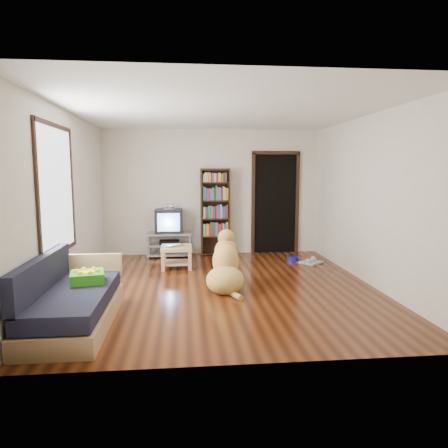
{
  "coord_description": "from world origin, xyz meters",
  "views": [
    {
      "loc": [
        -0.58,
        -5.88,
        1.73
      ],
      "look_at": [
        0.05,
        0.43,
        0.9
      ],
      "focal_mm": 32.0,
      "sensor_mm": 36.0,
      "label": 1
    }
  ],
  "objects": [
    {
      "name": "coffee_table",
      "position": [
        -0.74,
        1.25,
        0.28
      ],
      "size": [
        0.55,
        0.55,
        0.4
      ],
      "color": "tan",
      "rests_on": "ground"
    },
    {
      "name": "doorway",
      "position": [
        1.35,
        2.48,
        1.12
      ],
      "size": [
        1.03,
        0.05,
        2.19
      ],
      "color": "black",
      "rests_on": "wall_back"
    },
    {
      "name": "window",
      "position": [
        -2.23,
        -0.5,
        1.5
      ],
      "size": [
        0.03,
        1.46,
        1.7
      ],
      "color": "white",
      "rests_on": "wall_left"
    },
    {
      "name": "wall_right",
      "position": [
        2.25,
        0.0,
        1.3
      ],
      "size": [
        0.0,
        5.0,
        5.0
      ],
      "primitive_type": "plane",
      "rotation": [
        1.57,
        0.0,
        -1.57
      ],
      "color": "beige",
      "rests_on": "ground"
    },
    {
      "name": "green_cushion",
      "position": [
        -1.75,
        -1.1,
        0.48
      ],
      "size": [
        0.45,
        0.45,
        0.13
      ],
      "primitive_type": "cube",
      "rotation": [
        0.0,
        0.0,
        0.22
      ],
      "color": "green",
      "rests_on": "sofa"
    },
    {
      "name": "ground",
      "position": [
        0.0,
        0.0,
        0.0
      ],
      "size": [
        5.0,
        5.0,
        0.0
      ],
      "primitive_type": "plane",
      "color": "#58270F",
      "rests_on": "ground"
    },
    {
      "name": "dog_bowl",
      "position": [
        1.52,
        1.63,
        0.04
      ],
      "size": [
        0.22,
        0.22,
        0.08
      ],
      "primitive_type": "cylinder",
      "color": "navy",
      "rests_on": "ground"
    },
    {
      "name": "ceiling",
      "position": [
        0.0,
        0.0,
        2.6
      ],
      "size": [
        5.0,
        5.0,
        0.0
      ],
      "primitive_type": "plane",
      "rotation": [
        3.14,
        0.0,
        0.0
      ],
      "color": "white",
      "rests_on": "ground"
    },
    {
      "name": "bookshelf",
      "position": [
        0.05,
        2.34,
        1.0
      ],
      "size": [
        0.6,
        0.3,
        1.8
      ],
      "color": "black",
      "rests_on": "ground"
    },
    {
      "name": "laptop",
      "position": [
        -0.74,
        1.22,
        0.41
      ],
      "size": [
        0.41,
        0.38,
        0.03
      ],
      "primitive_type": "imported",
      "rotation": [
        0.0,
        0.0,
        0.61
      ],
      "color": "silver",
      "rests_on": "coffee_table"
    },
    {
      "name": "tv_stand",
      "position": [
        -0.9,
        2.25,
        0.27
      ],
      "size": [
        0.9,
        0.45,
        0.5
      ],
      "color": "#99999E",
      "rests_on": "ground"
    },
    {
      "name": "wall_back",
      "position": [
        0.0,
        2.5,
        1.3
      ],
      "size": [
        4.5,
        0.0,
        4.5
      ],
      "primitive_type": "plane",
      "rotation": [
        1.57,
        0.0,
        0.0
      ],
      "color": "beige",
      "rests_on": "ground"
    },
    {
      "name": "crt_tv",
      "position": [
        -0.9,
        2.27,
        0.74
      ],
      "size": [
        0.55,
        0.52,
        0.58
      ],
      "color": "black",
      "rests_on": "tv_stand"
    },
    {
      "name": "sofa",
      "position": [
        -1.87,
        -1.38,
        0.26
      ],
      "size": [
        0.8,
        1.8,
        0.8
      ],
      "color": "tan",
      "rests_on": "ground"
    },
    {
      "name": "wall_front",
      "position": [
        0.0,
        -2.5,
        1.3
      ],
      "size": [
        4.5,
        0.0,
        4.5
      ],
      "primitive_type": "plane",
      "rotation": [
        -1.57,
        0.0,
        0.0
      ],
      "color": "beige",
      "rests_on": "ground"
    },
    {
      "name": "dog",
      "position": [
        0.02,
        -0.13,
        0.33
      ],
      "size": [
        0.64,
        1.1,
        0.89
      ],
      "color": "#D4A951",
      "rests_on": "ground"
    },
    {
      "name": "wall_left",
      "position": [
        -2.25,
        0.0,
        1.3
      ],
      "size": [
        0.0,
        5.0,
        5.0
      ],
      "primitive_type": "plane",
      "rotation": [
        1.57,
        0.0,
        1.57
      ],
      "color": "beige",
      "rests_on": "ground"
    },
    {
      "name": "grey_rag",
      "position": [
        1.82,
        1.38,
        0.01
      ],
      "size": [
        0.51,
        0.5,
        0.03
      ],
      "primitive_type": "cube",
      "rotation": [
        0.0,
        0.0,
        0.65
      ],
      "color": "#AAAAAA",
      "rests_on": "ground"
    }
  ]
}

